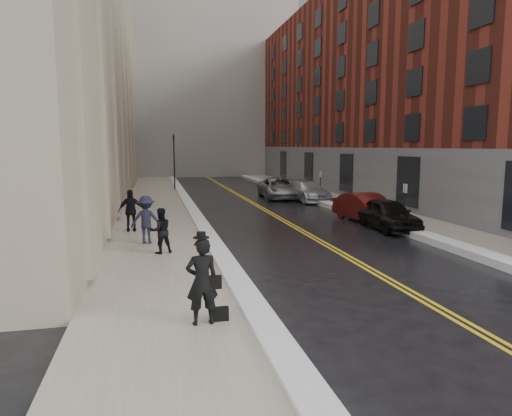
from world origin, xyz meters
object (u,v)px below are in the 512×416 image
car_silver_far (279,188)px  pedestrian_c (131,211)px  car_black (388,214)px  pedestrian_a (161,231)px  pedestrian_b (146,220)px  pedestrian_main (202,281)px  car_silver_near (307,191)px  car_maroon (367,208)px

car_silver_far → pedestrian_c: pedestrian_c is taller
car_black → pedestrian_a: bearing=-160.3°
car_black → pedestrian_b: 11.75m
car_silver_far → pedestrian_b: pedestrian_b is taller
car_black → pedestrian_main: 14.75m
car_silver_near → pedestrian_main: bearing=-119.8°
car_silver_far → pedestrian_a: (-9.53, -17.60, 0.18)m
car_black → car_silver_far: (-1.60, 14.29, 0.05)m
pedestrian_main → car_black: bearing=-139.3°
car_maroon → pedestrian_main: (-10.35, -12.86, 0.36)m
pedestrian_a → pedestrian_c: pedestrian_c is taller
car_maroon → pedestrian_b: (-11.67, -3.76, 0.36)m
car_black → car_silver_near: bearing=93.4°
car_silver_near → car_black: bearing=-95.1°
car_maroon → car_black: bearing=-97.8°
car_silver_near → pedestrian_c: bearing=-144.6°
car_silver_far → pedestrian_c: bearing=-126.7°
pedestrian_a → pedestrian_c: 4.97m
car_silver_far → car_black: bearing=-80.2°
car_silver_near → pedestrian_b: (-11.61, -13.51, 0.37)m
pedestrian_c → pedestrian_main: bearing=96.1°
car_black → pedestrian_b: bearing=-170.0°
car_silver_far → car_silver_near: bearing=-51.3°
pedestrian_a → pedestrian_b: (-0.53, 1.90, 0.13)m
car_silver_near → pedestrian_b: bearing=-136.0°
car_black → car_silver_near: 12.11m
car_silver_near → pedestrian_main: (-10.30, -22.61, 0.38)m
car_silver_near → pedestrian_main: pedestrian_main is taller
pedestrian_main → car_silver_far: bearing=-114.2°
car_maroon → pedestrian_a: bearing=-160.8°
car_black → car_silver_far: size_ratio=0.77×
car_silver_near → car_silver_far: (-1.55, 2.18, 0.05)m
car_maroon → car_silver_far: size_ratio=0.80×
pedestrian_a → pedestrian_c: bearing=-90.4°
car_silver_far → pedestrian_main: 26.30m
car_black → pedestrian_a: pedestrian_a is taller
car_black → car_maroon: (0.00, 2.35, 0.01)m
car_maroon → pedestrian_c: pedestrian_c is taller
car_black → car_silver_far: car_silver_far is taller
pedestrian_c → car_maroon: bearing=-179.6°
car_maroon → car_silver_near: car_maroon is taller
car_silver_far → pedestrian_b: 18.65m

